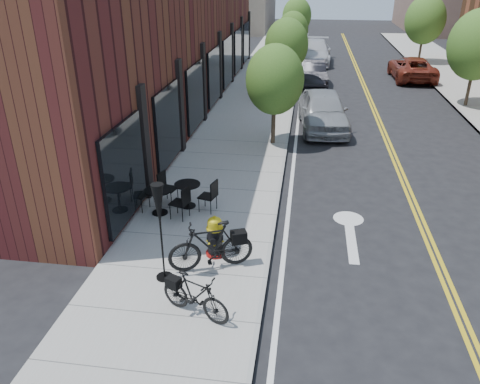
{
  "coord_description": "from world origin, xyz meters",
  "views": [
    {
      "loc": [
        0.62,
        -8.6,
        6.4
      ],
      "look_at": [
        -0.98,
        2.51,
        1.0
      ],
      "focal_mm": 35.0,
      "sensor_mm": 36.0,
      "label": 1
    }
  ],
  "objects_px": {
    "parked_car_a": "(323,110)",
    "fire_hydrant": "(215,237)",
    "parked_car_c": "(315,52)",
    "bistro_set_b": "(188,192)",
    "parked_car_far": "(412,68)",
    "parked_car_b": "(311,73)",
    "bicycle_right": "(195,296)",
    "bistro_set_c": "(159,198)",
    "patio_umbrella": "(159,213)",
    "bicycle_left": "(211,246)"
  },
  "relations": [
    {
      "from": "bicycle_right",
      "to": "bistro_set_c",
      "type": "height_order",
      "value": "bistro_set_c"
    },
    {
      "from": "bicycle_left",
      "to": "parked_car_b",
      "type": "bearing_deg",
      "value": 151.74
    },
    {
      "from": "parked_car_c",
      "to": "parked_car_far",
      "type": "relative_size",
      "value": 1.11
    },
    {
      "from": "bicycle_left",
      "to": "patio_umbrella",
      "type": "distance_m",
      "value": 1.53
    },
    {
      "from": "patio_umbrella",
      "to": "parked_car_a",
      "type": "relative_size",
      "value": 0.48
    },
    {
      "from": "parked_car_c",
      "to": "bistro_set_b",
      "type": "bearing_deg",
      "value": -97.01
    },
    {
      "from": "bistro_set_b",
      "to": "patio_umbrella",
      "type": "distance_m",
      "value": 3.68
    },
    {
      "from": "bicycle_left",
      "to": "bistro_set_c",
      "type": "xyz_separation_m",
      "value": [
        -1.97,
        2.41,
        -0.11
      ]
    },
    {
      "from": "bistro_set_b",
      "to": "parked_car_c",
      "type": "height_order",
      "value": "parked_car_c"
    },
    {
      "from": "fire_hydrant",
      "to": "parked_car_a",
      "type": "xyz_separation_m",
      "value": [
        2.7,
        10.71,
        0.2
      ]
    },
    {
      "from": "bicycle_left",
      "to": "bistro_set_b",
      "type": "xyz_separation_m",
      "value": [
        -1.28,
        2.94,
        -0.12
      ]
    },
    {
      "from": "bicycle_right",
      "to": "bistro_set_b",
      "type": "bearing_deg",
      "value": 38.78
    },
    {
      "from": "bistro_set_c",
      "to": "patio_umbrella",
      "type": "distance_m",
      "value": 3.33
    },
    {
      "from": "parked_car_a",
      "to": "parked_car_c",
      "type": "relative_size",
      "value": 0.85
    },
    {
      "from": "fire_hydrant",
      "to": "bistro_set_c",
      "type": "relative_size",
      "value": 0.58
    },
    {
      "from": "fire_hydrant",
      "to": "patio_umbrella",
      "type": "bearing_deg",
      "value": -136.79
    },
    {
      "from": "bicycle_right",
      "to": "patio_umbrella",
      "type": "distance_m",
      "value": 1.9
    },
    {
      "from": "bistro_set_b",
      "to": "parked_car_far",
      "type": "distance_m",
      "value": 21.49
    },
    {
      "from": "parked_car_b",
      "to": "parked_car_far",
      "type": "height_order",
      "value": "parked_car_b"
    },
    {
      "from": "parked_car_b",
      "to": "parked_car_a",
      "type": "bearing_deg",
      "value": -92.02
    },
    {
      "from": "bistro_set_c",
      "to": "parked_car_a",
      "type": "xyz_separation_m",
      "value": [
        4.66,
        8.85,
        0.22
      ]
    },
    {
      "from": "parked_car_a",
      "to": "fire_hydrant",
      "type": "bearing_deg",
      "value": -109.59
    },
    {
      "from": "bicycle_right",
      "to": "parked_car_c",
      "type": "distance_m",
      "value": 28.59
    },
    {
      "from": "bicycle_left",
      "to": "bistro_set_c",
      "type": "bearing_deg",
      "value": -162.84
    },
    {
      "from": "fire_hydrant",
      "to": "parked_car_far",
      "type": "xyz_separation_m",
      "value": [
        8.38,
        21.59,
        0.09
      ]
    },
    {
      "from": "parked_car_far",
      "to": "parked_car_a",
      "type": "bearing_deg",
      "value": 61.37
    },
    {
      "from": "bicycle_right",
      "to": "parked_car_c",
      "type": "height_order",
      "value": "parked_car_c"
    },
    {
      "from": "bistro_set_c",
      "to": "parked_car_far",
      "type": "relative_size",
      "value": 0.36
    },
    {
      "from": "bicycle_left",
      "to": "patio_umbrella",
      "type": "height_order",
      "value": "patio_umbrella"
    },
    {
      "from": "fire_hydrant",
      "to": "parked_car_a",
      "type": "height_order",
      "value": "parked_car_a"
    },
    {
      "from": "bicycle_left",
      "to": "parked_car_far",
      "type": "bearing_deg",
      "value": 137.22
    },
    {
      "from": "fire_hydrant",
      "to": "parked_car_a",
      "type": "distance_m",
      "value": 11.05
    },
    {
      "from": "bicycle_right",
      "to": "parked_car_a",
      "type": "bearing_deg",
      "value": 11.4
    },
    {
      "from": "parked_car_c",
      "to": "bicycle_left",
      "type": "bearing_deg",
      "value": -93.39
    },
    {
      "from": "bicycle_left",
      "to": "parked_car_far",
      "type": "xyz_separation_m",
      "value": [
        8.37,
        22.15,
        -0.0
      ]
    },
    {
      "from": "parked_car_far",
      "to": "bicycle_left",
      "type": "bearing_deg",
      "value": 68.23
    },
    {
      "from": "bistro_set_b",
      "to": "parked_car_far",
      "type": "bearing_deg",
      "value": 78.42
    },
    {
      "from": "parked_car_far",
      "to": "parked_car_b",
      "type": "bearing_deg",
      "value": 20.97
    },
    {
      "from": "fire_hydrant",
      "to": "bistro_set_b",
      "type": "relative_size",
      "value": 0.59
    },
    {
      "from": "patio_umbrella",
      "to": "parked_car_far",
      "type": "height_order",
      "value": "patio_umbrella"
    },
    {
      "from": "parked_car_a",
      "to": "bicycle_left",
      "type": "bearing_deg",
      "value": -108.86
    },
    {
      "from": "bicycle_right",
      "to": "bistro_set_c",
      "type": "xyz_separation_m",
      "value": [
        -1.98,
        4.07,
        0.01
      ]
    },
    {
      "from": "patio_umbrella",
      "to": "bicycle_right",
      "type": "bearing_deg",
      "value": -48.98
    },
    {
      "from": "fire_hydrant",
      "to": "patio_umbrella",
      "type": "xyz_separation_m",
      "value": [
        -0.95,
        -1.09,
        1.16
      ]
    },
    {
      "from": "parked_car_a",
      "to": "parked_car_b",
      "type": "distance_m",
      "value": 8.37
    },
    {
      "from": "bicycle_right",
      "to": "bistro_set_c",
      "type": "bearing_deg",
      "value": 49.11
    },
    {
      "from": "fire_hydrant",
      "to": "parked_car_b",
      "type": "xyz_separation_m",
      "value": [
        2.14,
        19.06,
        0.11
      ]
    },
    {
      "from": "fire_hydrant",
      "to": "bicycle_right",
      "type": "height_order",
      "value": "fire_hydrant"
    },
    {
      "from": "parked_car_c",
      "to": "parked_car_far",
      "type": "distance_m",
      "value": 7.66
    },
    {
      "from": "fire_hydrant",
      "to": "bistro_set_b",
      "type": "distance_m",
      "value": 2.7
    }
  ]
}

